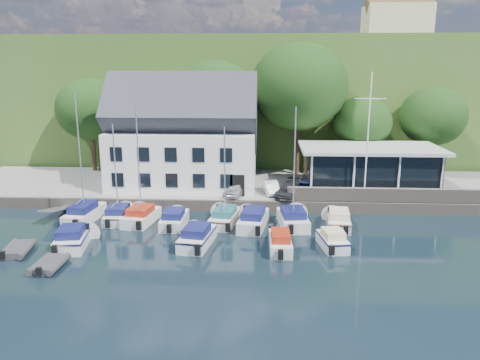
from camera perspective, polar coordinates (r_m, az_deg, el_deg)
The scene contains 35 objects.
ground at distance 31.20m, azimuth 1.15°, elevation -10.05°, with size 180.00×180.00×0.00m, color black.
quay at distance 47.59m, azimuth 1.82°, elevation -0.94°, with size 60.00×13.00×1.00m, color gray.
quay_face at distance 41.34m, azimuth 1.64°, elevation -3.24°, with size 60.00×0.30×1.00m, color #706459.
hillside at distance 90.64m, azimuth 2.44°, elevation 10.88°, with size 160.00×75.00×16.00m, color #385A21.
field_patch at distance 98.84m, azimuth 7.36°, elevation 15.75°, with size 50.00×30.00×0.30m, color olive.
farmhouse at distance 83.59m, azimuth 18.55°, elevation 18.27°, with size 10.40×7.00×8.20m, color beige, non-canonical shape.
harbor_building at distance 46.27m, azimuth -6.89°, elevation 4.68°, with size 14.40×8.20×8.70m, color white, non-canonical shape.
club_pavilion at distance 46.65m, azimuth 15.44°, elevation 1.47°, with size 13.20×7.20×4.10m, color black, non-canonical shape.
seawall at distance 42.89m, azimuth 17.91°, elevation -1.76°, with size 18.00×0.50×1.20m, color #706459.
gangway at distance 43.22m, azimuth -20.94°, elevation -4.11°, with size 1.20×6.00×1.40m, color #BDBCC1, non-canonical shape.
car_silver at distance 42.81m, azimuth -0.46°, elevation -1.09°, with size 1.43×3.56×1.21m, color silver.
car_white at distance 43.65m, azimuth 3.83°, elevation -0.88°, with size 1.21×3.48×1.15m, color silver.
car_dgrey at distance 42.79m, azimuth 6.03°, elevation -1.14°, with size 1.78×4.37×1.27m, color #28292D.
car_blue at distance 43.61m, azimuth 7.83°, elevation -0.93°, with size 1.42×3.61×1.23m, color #304295.
flagpole at distance 41.91m, azimuth 15.31°, elevation 5.00°, with size 2.66×0.20×11.10m, color white, non-canonical shape.
tree_0 at distance 54.88m, azimuth -17.65°, elevation 6.41°, with size 7.54×7.54×10.31m, color black, non-canonical shape.
tree_1 at distance 52.98m, azimuth -9.95°, elevation 6.93°, with size 7.98×7.98×10.91m, color black, non-canonical shape.
tree_2 at distance 50.33m, azimuth -2.99°, elevation 7.52°, with size 8.95×8.95×12.23m, color black, non-canonical shape.
tree_3 at distance 50.84m, azimuth 7.14°, elevation 8.53°, with size 10.28×10.28×14.05m, color black, non-canonical shape.
tree_4 at distance 51.83m, azimuth 14.56°, elevation 5.21°, with size 6.23×6.23×8.52m, color black, non-canonical shape.
tree_5 at distance 54.16m, azimuth 22.31°, elevation 5.49°, with size 6.94×6.94×9.48m, color black, non-canonical shape.
boat_r1_0 at distance 40.07m, azimuth -18.86°, elevation 1.81°, with size 1.95×6.95×9.60m, color silver, non-canonical shape.
boat_r1_1 at distance 39.34m, azimuth -14.93°, elevation 0.88°, with size 1.97×5.76×8.27m, color silver, non-canonical shape.
boat_r1_2 at distance 38.35m, azimuth -12.22°, elevation 1.10°, with size 2.13×5.91×8.77m, color silver, non-canonical shape.
boat_r1_3 at distance 38.15m, azimuth -8.02°, elevation -4.55°, with size 1.96×5.69×1.38m, color silver, non-canonical shape.
boat_r1_4 at distance 37.31m, azimuth -1.87°, elevation 0.94°, with size 1.94×6.42×8.62m, color silver, non-canonical shape.
boat_r1_5 at distance 37.51m, azimuth 1.64°, elevation -4.60°, with size 2.06×6.77×1.54m, color silver, non-canonical shape.
boat_r1_6 at distance 36.88m, azimuth 6.63°, elevation 1.25°, with size 2.26×6.33×9.31m, color silver, non-canonical shape.
boat_r1_7 at distance 38.35m, azimuth 11.90°, elevation -4.57°, with size 1.93×6.03×1.44m, color silver, non-canonical shape.
boat_r2_0 at distance 35.55m, azimuth -19.74°, elevation -6.50°, with size 2.12×5.75×1.54m, color silver, non-canonical shape.
boat_r2_2 at distance 33.90m, azimuth -5.25°, elevation -6.71°, with size 2.04×6.08×1.54m, color silver, non-canonical shape.
boat_r2_3 at distance 33.18m, azimuth 4.94°, elevation -7.31°, with size 1.65×5.72×1.38m, color silver, non-canonical shape.
boat_r2_4 at distance 33.99m, azimuth 11.22°, elevation -7.00°, with size 1.71×4.62×1.39m, color silver, non-canonical shape.
dinghy_0 at distance 35.98m, azimuth -25.51°, elevation -7.52°, with size 1.85×3.08×0.72m, color #343539, non-canonical shape.
dinghy_1 at distance 32.60m, azimuth -22.27°, elevation -9.39°, with size 1.79×2.99×0.70m, color #343539, non-canonical shape.
Camera 1 is at (0.84, -28.52, 12.62)m, focal length 35.00 mm.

